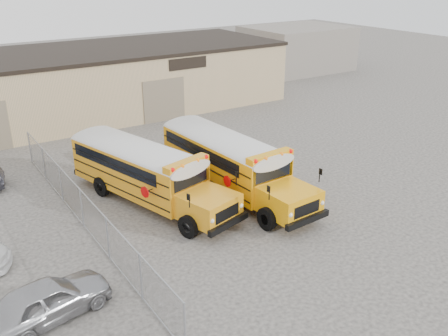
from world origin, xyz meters
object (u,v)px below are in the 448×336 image
tarp_bundle (257,192)px  car_silver (48,300)px  school_bus_left (75,141)px  school_bus_right (167,129)px

tarp_bundle → car_silver: size_ratio=0.40×
school_bus_left → school_bus_right: (5.10, -0.92, 0.04)m
tarp_bundle → car_silver: 10.42m
tarp_bundle → school_bus_left: bearing=120.2°
school_bus_left → school_bus_right: school_bus_right is taller
tarp_bundle → car_silver: tarp_bundle is taller
school_bus_left → school_bus_right: bearing=-10.2°
school_bus_right → tarp_bundle: school_bus_right is taller
school_bus_left → car_silver: bearing=-111.9°
school_bus_right → tarp_bundle: bearing=-88.1°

